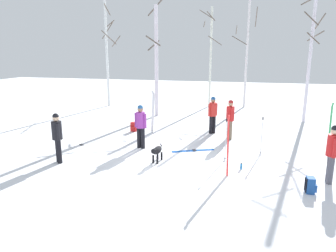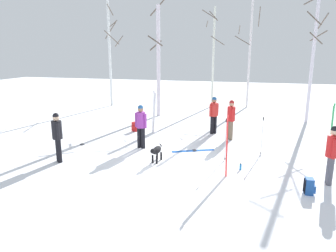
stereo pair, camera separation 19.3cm
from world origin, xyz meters
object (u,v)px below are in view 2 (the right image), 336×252
object	(u,v)px
birch_tree_1	(158,60)
birch_tree_2	(213,56)
person_1	(231,117)
backpack_1	(135,127)
person_3	(214,113)
ski_poles_1	(225,139)
person_4	(141,124)
person_0	(57,134)
backpack_0	(309,186)
ski_pair_planted_1	(227,146)
ski_poles_0	(262,135)
water_bottle_0	(241,167)
birch_tree_3	(249,52)
birch_tree_4	(313,53)
person_2	(332,151)
ski_pair_lying_1	(81,145)
ski_pair_planted_2	(154,112)
ski_pair_lying_0	(193,151)
dog	(156,151)
ski_pair_planted_0	(332,126)
birch_tree_0	(110,51)

from	to	relation	value
birch_tree_1	birch_tree_2	xyz separation A→B (m)	(2.62, 3.92, 0.19)
person_1	backpack_1	distance (m)	4.56
person_3	ski_poles_1	world-z (taller)	person_3
person_4	person_3	bearing A→B (deg)	50.03
person_0	ski_poles_1	world-z (taller)	person_0
person_1	backpack_0	distance (m)	5.46
ski_pair_planted_1	ski_poles_0	world-z (taller)	ski_pair_planted_1
backpack_1	water_bottle_0	world-z (taller)	backpack_1
person_4	birch_tree_3	size ratio (longest dim) A/B	0.24
person_1	birch_tree_1	bearing A→B (deg)	137.48
person_3	backpack_1	xyz separation A→B (m)	(-3.66, -0.54, -0.77)
birch_tree_3	birch_tree_4	distance (m)	5.06
backpack_1	birch_tree_3	xyz separation A→B (m)	(4.97, 8.10, 3.47)
person_2	ski_pair_lying_1	xyz separation A→B (m)	(-8.85, 1.51, -0.97)
ski_pair_planted_2	ski_pair_lying_0	bearing A→B (deg)	-44.56
ski_poles_0	dog	bearing A→B (deg)	-154.35
person_2	ski_pair_planted_0	world-z (taller)	ski_pair_planted_0
person_4	ski_pair_planted_2	xyz separation A→B (m)	(-0.23, 2.40, -0.00)
ski_poles_0	birch_tree_3	size ratio (longest dim) A/B	0.20
ski_pair_lying_0	birch_tree_0	xyz separation A→B (m)	(-7.39, 8.61, 3.69)
birch_tree_2	birch_tree_4	size ratio (longest dim) A/B	0.94
person_4	person_1	bearing A→B (deg)	33.17
person_0	ski_poles_0	size ratio (longest dim) A/B	1.21
birch_tree_2	dog	bearing A→B (deg)	-92.03
person_2	ski_poles_0	xyz separation A→B (m)	(-1.83, 2.13, -0.22)
ski_pair_lying_0	birch_tree_3	size ratio (longest dim) A/B	0.22
dog	backpack_1	size ratio (longest dim) A/B	2.03
person_0	ski_pair_planted_1	xyz separation A→B (m)	(5.66, 0.24, -0.04)
ski_poles_1	ski_pair_planted_2	bearing A→B (deg)	139.30
ski_pair_lying_0	birch_tree_0	size ratio (longest dim) A/B	0.22
person_0	birch_tree_2	xyz separation A→B (m)	(3.66, 12.38, 2.44)
ski_pair_lying_1	backpack_1	distance (m)	3.01
person_2	birch_tree_0	bearing A→B (deg)	137.89
ski_pair_planted_0	person_2	bearing A→B (deg)	-102.08
person_4	ski_pair_lying_1	world-z (taller)	person_4
ski_pair_planted_0	birch_tree_1	size ratio (longest dim) A/B	0.27
ski_pair_planted_0	backpack_1	distance (m)	8.38
person_1	water_bottle_0	xyz separation A→B (m)	(0.58, -3.52, -0.88)
birch_tree_3	dog	bearing A→B (deg)	-102.98
person_3	birch_tree_3	xyz separation A→B (m)	(1.31, 7.55, 2.70)
person_0	person_4	distance (m)	3.12
ski_pair_planted_0	water_bottle_0	bearing A→B (deg)	-135.72
ski_pair_lying_0	birch_tree_0	distance (m)	11.93
person_1	ski_poles_1	world-z (taller)	person_1
ski_pair_planted_2	birch_tree_2	xyz separation A→B (m)	(1.69, 7.76, 2.44)
backpack_1	birch_tree_2	world-z (taller)	birch_tree_2
birch_tree_1	dog	bearing A→B (deg)	-73.79
ski_pair_planted_2	ski_poles_1	distance (m)	4.68
person_4	birch_tree_1	xyz separation A→B (m)	(-1.16, 6.24, 2.24)
backpack_0	birch_tree_4	world-z (taller)	birch_tree_4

